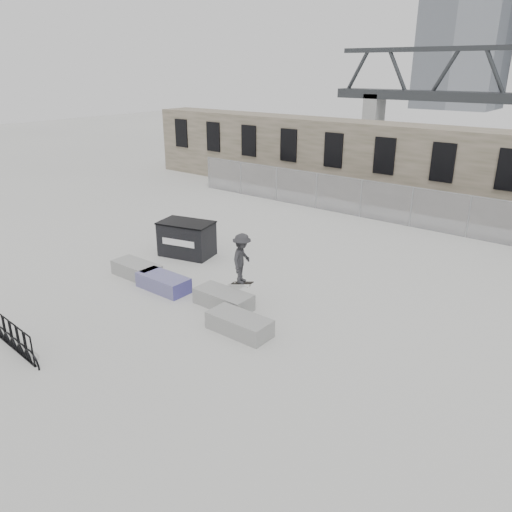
{
  "coord_description": "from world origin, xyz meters",
  "views": [
    {
      "loc": [
        11.56,
        -10.95,
        7.51
      ],
      "look_at": [
        1.45,
        1.8,
        1.3
      ],
      "focal_mm": 35.0,
      "sensor_mm": 36.0,
      "label": 1
    }
  ],
  "objects_px": {
    "planter_far_left": "(137,269)",
    "bike_rack": "(12,335)",
    "planter_center_left": "(163,282)",
    "dumpster": "(187,238)",
    "skateboarder": "(242,259)",
    "planter_center_right": "(223,298)",
    "planter_offset": "(239,324)"
  },
  "relations": [
    {
      "from": "bike_rack",
      "to": "dumpster",
      "type": "bearing_deg",
      "value": 100.79
    },
    {
      "from": "planter_offset",
      "to": "bike_rack",
      "type": "relative_size",
      "value": 0.64
    },
    {
      "from": "planter_center_right",
      "to": "bike_rack",
      "type": "bearing_deg",
      "value": -116.71
    },
    {
      "from": "planter_offset",
      "to": "skateboarder",
      "type": "xyz_separation_m",
      "value": [
        -1.3,
        1.7,
        1.26
      ]
    },
    {
      "from": "planter_far_left",
      "to": "planter_center_right",
      "type": "bearing_deg",
      "value": 1.98
    },
    {
      "from": "planter_far_left",
      "to": "planter_offset",
      "type": "height_order",
      "value": "same"
    },
    {
      "from": "planter_center_right",
      "to": "skateboarder",
      "type": "distance_m",
      "value": 1.46
    },
    {
      "from": "planter_center_right",
      "to": "dumpster",
      "type": "bearing_deg",
      "value": 149.03
    },
    {
      "from": "planter_offset",
      "to": "dumpster",
      "type": "relative_size",
      "value": 0.81
    },
    {
      "from": "skateboarder",
      "to": "planter_center_left",
      "type": "bearing_deg",
      "value": 90.93
    },
    {
      "from": "planter_center_left",
      "to": "planter_center_right",
      "type": "distance_m",
      "value": 2.61
    },
    {
      "from": "planter_center_right",
      "to": "planter_offset",
      "type": "height_order",
      "value": "same"
    },
    {
      "from": "bike_rack",
      "to": "skateboarder",
      "type": "bearing_deg",
      "value": 64.26
    },
    {
      "from": "bike_rack",
      "to": "planter_offset",
      "type": "bearing_deg",
      "value": 46.97
    },
    {
      "from": "dumpster",
      "to": "planter_offset",
      "type": "bearing_deg",
      "value": -45.71
    },
    {
      "from": "planter_offset",
      "to": "planter_center_right",
      "type": "bearing_deg",
      "value": 147.04
    },
    {
      "from": "planter_far_left",
      "to": "planter_center_right",
      "type": "relative_size",
      "value": 1.0
    },
    {
      "from": "skateboarder",
      "to": "dumpster",
      "type": "bearing_deg",
      "value": 47.93
    },
    {
      "from": "planter_center_left",
      "to": "dumpster",
      "type": "relative_size",
      "value": 0.81
    },
    {
      "from": "skateboarder",
      "to": "planter_center_right",
      "type": "bearing_deg",
      "value": 143.28
    },
    {
      "from": "dumpster",
      "to": "planter_center_left",
      "type": "bearing_deg",
      "value": -72.34
    },
    {
      "from": "planter_center_left",
      "to": "dumpster",
      "type": "bearing_deg",
      "value": 121.89
    },
    {
      "from": "planter_center_right",
      "to": "planter_far_left",
      "type": "bearing_deg",
      "value": -178.02
    },
    {
      "from": "planter_offset",
      "to": "skateboarder",
      "type": "bearing_deg",
      "value": 127.51
    },
    {
      "from": "planter_far_left",
      "to": "planter_center_left",
      "type": "relative_size",
      "value": 1.0
    },
    {
      "from": "bike_rack",
      "to": "skateboarder",
      "type": "distance_m",
      "value": 7.2
    },
    {
      "from": "planter_far_left",
      "to": "bike_rack",
      "type": "bearing_deg",
      "value": -75.62
    },
    {
      "from": "planter_center_right",
      "to": "skateboarder",
      "type": "bearing_deg",
      "value": 72.57
    },
    {
      "from": "planter_offset",
      "to": "bike_rack",
      "type": "height_order",
      "value": "bike_rack"
    },
    {
      "from": "dumpster",
      "to": "skateboarder",
      "type": "xyz_separation_m",
      "value": [
        4.68,
        -1.97,
        0.82
      ]
    },
    {
      "from": "planter_offset",
      "to": "bike_rack",
      "type": "bearing_deg",
      "value": -133.03
    },
    {
      "from": "planter_far_left",
      "to": "dumpster",
      "type": "xyz_separation_m",
      "value": [
        -0.17,
        2.82,
        0.44
      ]
    }
  ]
}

